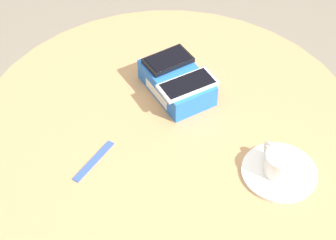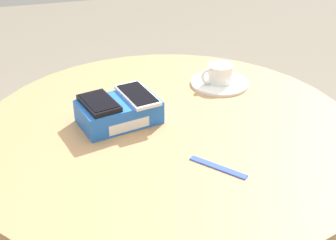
% 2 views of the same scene
% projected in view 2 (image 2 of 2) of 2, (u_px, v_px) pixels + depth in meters
% --- Properties ---
extents(round_table, '(0.95, 0.95, 0.78)m').
position_uv_depth(round_table, '(168.00, 169.00, 1.22)').
color(round_table, '#2D2D2D').
rests_on(round_table, ground_plane).
extents(phone_box, '(0.21, 0.16, 0.06)m').
position_uv_depth(phone_box, '(119.00, 112.00, 1.16)').
color(phone_box, blue).
rests_on(phone_box, round_table).
extents(phone_black, '(0.10, 0.13, 0.01)m').
position_uv_depth(phone_black, '(99.00, 103.00, 1.12)').
color(phone_black, black).
rests_on(phone_black, phone_box).
extents(phone_white, '(0.10, 0.15, 0.01)m').
position_uv_depth(phone_white, '(137.00, 95.00, 1.16)').
color(phone_white, silver).
rests_on(phone_white, phone_box).
extents(saucer, '(0.17, 0.17, 0.01)m').
position_uv_depth(saucer, '(220.00, 83.00, 1.36)').
color(saucer, white).
rests_on(saucer, round_table).
extents(coffee_cup, '(0.10, 0.07, 0.05)m').
position_uv_depth(coffee_cup, '(219.00, 73.00, 1.35)').
color(coffee_cup, white).
rests_on(coffee_cup, saucer).
extents(lanyard_strap, '(0.10, 0.11, 0.00)m').
position_uv_depth(lanyard_strap, '(218.00, 167.00, 1.00)').
color(lanyard_strap, blue).
rests_on(lanyard_strap, round_table).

